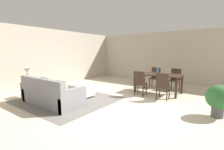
{
  "coord_description": "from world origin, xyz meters",
  "views": [
    {
      "loc": [
        2.53,
        -3.88,
        1.62
      ],
      "look_at": [
        -0.81,
        0.68,
        0.81
      ],
      "focal_mm": 25.97,
      "sensor_mm": 36.0,
      "label": 1
    }
  ],
  "objects_px": {
    "ottoman_table": "(80,90)",
    "dining_chair_near_left": "(140,82)",
    "couch": "(51,95)",
    "book_on_ottoman": "(77,84)",
    "dining_chair_near_right": "(163,85)",
    "table_lamp": "(27,71)",
    "dining_chair_far_left": "(155,76)",
    "dining_chair_far_right": "(175,78)",
    "vase_centerpiece": "(158,71)",
    "dining_table": "(158,76)",
    "side_table": "(28,86)",
    "potted_plant": "(219,98)"
  },
  "relations": [
    {
      "from": "ottoman_table",
      "to": "dining_chair_near_left",
      "type": "bearing_deg",
      "value": 38.72
    },
    {
      "from": "couch",
      "to": "book_on_ottoman",
      "type": "distance_m",
      "value": 1.09
    },
    {
      "from": "couch",
      "to": "dining_chair_near_right",
      "type": "xyz_separation_m",
      "value": [
        2.63,
        2.5,
        0.22
      ]
    },
    {
      "from": "table_lamp",
      "to": "book_on_ottoman",
      "type": "distance_m",
      "value": 1.81
    },
    {
      "from": "dining_chair_near_right",
      "to": "dining_chair_far_left",
      "type": "height_order",
      "value": "same"
    },
    {
      "from": "couch",
      "to": "book_on_ottoman",
      "type": "xyz_separation_m",
      "value": [
        -0.01,
        1.08,
        0.15
      ]
    },
    {
      "from": "dining_chair_far_right",
      "to": "vase_centerpiece",
      "type": "distance_m",
      "value": 1.02
    },
    {
      "from": "couch",
      "to": "dining_chair_far_right",
      "type": "relative_size",
      "value": 2.25
    },
    {
      "from": "dining_table",
      "to": "ottoman_table",
      "type": "bearing_deg",
      "value": -134.1
    },
    {
      "from": "ottoman_table",
      "to": "table_lamp",
      "type": "xyz_separation_m",
      "value": [
        -1.37,
        -1.2,
        0.71
      ]
    },
    {
      "from": "side_table",
      "to": "dining_chair_near_left",
      "type": "relative_size",
      "value": 0.59
    },
    {
      "from": "side_table",
      "to": "table_lamp",
      "type": "xyz_separation_m",
      "value": [
        -0.0,
        0.0,
        0.52
      ]
    },
    {
      "from": "dining_chair_near_right",
      "to": "couch",
      "type": "bearing_deg",
      "value": -136.48
    },
    {
      "from": "couch",
      "to": "dining_chair_near_left",
      "type": "height_order",
      "value": "dining_chair_near_left"
    },
    {
      "from": "table_lamp",
      "to": "dining_chair_near_left",
      "type": "distance_m",
      "value": 4.05
    },
    {
      "from": "dining_chair_far_right",
      "to": "potted_plant",
      "type": "bearing_deg",
      "value": -54.5
    },
    {
      "from": "side_table",
      "to": "table_lamp",
      "type": "relative_size",
      "value": 1.04
    },
    {
      "from": "dining_table",
      "to": "dining_chair_far_left",
      "type": "xyz_separation_m",
      "value": [
        -0.46,
        0.86,
        -0.15
      ]
    },
    {
      "from": "dining_chair_far_right",
      "to": "potted_plant",
      "type": "xyz_separation_m",
      "value": [
        1.68,
        -2.35,
        -0.04
      ]
    },
    {
      "from": "table_lamp",
      "to": "vase_centerpiece",
      "type": "bearing_deg",
      "value": 44.81
    },
    {
      "from": "dining_chair_near_left",
      "to": "potted_plant",
      "type": "bearing_deg",
      "value": -15.25
    },
    {
      "from": "ottoman_table",
      "to": "vase_centerpiece",
      "type": "xyz_separation_m",
      "value": [
        2.07,
        2.22,
        0.64
      ]
    },
    {
      "from": "dining_chair_far_left",
      "to": "dining_chair_far_right",
      "type": "bearing_deg",
      "value": -0.2
    },
    {
      "from": "ottoman_table",
      "to": "book_on_ottoman",
      "type": "xyz_separation_m",
      "value": [
        -0.04,
        -0.07,
        0.2
      ]
    },
    {
      "from": "ottoman_table",
      "to": "book_on_ottoman",
      "type": "bearing_deg",
      "value": -119.04
    },
    {
      "from": "table_lamp",
      "to": "ottoman_table",
      "type": "bearing_deg",
      "value": 41.2
    },
    {
      "from": "ottoman_table",
      "to": "potted_plant",
      "type": "distance_m",
      "value": 4.28
    },
    {
      "from": "ottoman_table",
      "to": "dining_table",
      "type": "relative_size",
      "value": 0.59
    },
    {
      "from": "dining_chair_near_right",
      "to": "dining_chair_far_left",
      "type": "relative_size",
      "value": 1.0
    },
    {
      "from": "side_table",
      "to": "couch",
      "type": "bearing_deg",
      "value": 1.65
    },
    {
      "from": "dining_chair_near_right",
      "to": "vase_centerpiece",
      "type": "distance_m",
      "value": 1.09
    },
    {
      "from": "dining_chair_near_left",
      "to": "potted_plant",
      "type": "height_order",
      "value": "dining_chair_near_left"
    },
    {
      "from": "side_table",
      "to": "vase_centerpiece",
      "type": "xyz_separation_m",
      "value": [
        3.44,
        3.42,
        0.46
      ]
    },
    {
      "from": "dining_table",
      "to": "dining_chair_near_right",
      "type": "distance_m",
      "value": 0.99
    },
    {
      "from": "ottoman_table",
      "to": "potted_plant",
      "type": "xyz_separation_m",
      "value": [
        4.22,
        0.7,
        0.23
      ]
    },
    {
      "from": "dining_chair_near_right",
      "to": "dining_chair_far_left",
      "type": "distance_m",
      "value": 1.95
    },
    {
      "from": "dining_table",
      "to": "potted_plant",
      "type": "xyz_separation_m",
      "value": [
        2.09,
        -1.49,
        -0.19
      ]
    },
    {
      "from": "dining_chair_near_right",
      "to": "potted_plant",
      "type": "relative_size",
      "value": 1.13
    },
    {
      "from": "side_table",
      "to": "dining_chair_far_right",
      "type": "distance_m",
      "value": 5.78
    },
    {
      "from": "ottoman_table",
      "to": "dining_chair_near_right",
      "type": "height_order",
      "value": "dining_chair_near_right"
    },
    {
      "from": "book_on_ottoman",
      "to": "dining_table",
      "type": "bearing_deg",
      "value": 46.3
    },
    {
      "from": "side_table",
      "to": "vase_centerpiece",
      "type": "bearing_deg",
      "value": 44.81
    },
    {
      "from": "ottoman_table",
      "to": "dining_chair_far_right",
      "type": "bearing_deg",
      "value": 50.22
    },
    {
      "from": "potted_plant",
      "to": "dining_chair_far_right",
      "type": "bearing_deg",
      "value": 125.5
    },
    {
      "from": "dining_chair_far_right",
      "to": "table_lamp",
      "type": "bearing_deg",
      "value": -132.61
    },
    {
      "from": "book_on_ottoman",
      "to": "side_table",
      "type": "bearing_deg",
      "value": -139.74
    },
    {
      "from": "ottoman_table",
      "to": "dining_chair_near_left",
      "type": "relative_size",
      "value": 1.11
    },
    {
      "from": "potted_plant",
      "to": "couch",
      "type": "bearing_deg",
      "value": -156.35
    },
    {
      "from": "ottoman_table",
      "to": "table_lamp",
      "type": "relative_size",
      "value": 1.94
    },
    {
      "from": "dining_chair_near_left",
      "to": "dining_chair_near_right",
      "type": "height_order",
      "value": "same"
    }
  ]
}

